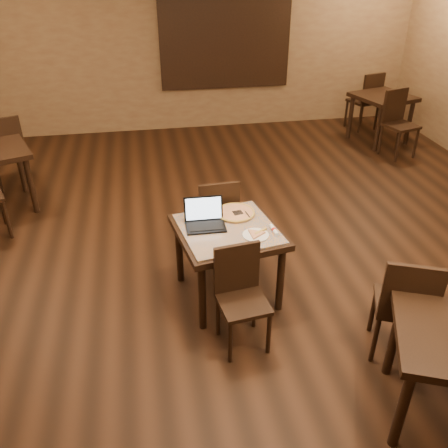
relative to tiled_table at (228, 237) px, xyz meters
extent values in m
plane|color=black|center=(0.41, 0.08, -0.66)|extent=(10.00, 10.00, 0.00)
cube|color=olive|center=(0.41, 5.08, 0.84)|extent=(8.00, 0.02, 3.00)
cube|color=#235082|center=(0.91, 5.05, 0.89)|extent=(2.20, 0.04, 1.50)
cube|color=black|center=(0.91, 5.02, 0.89)|extent=(2.34, 0.02, 1.64)
cylinder|color=black|center=(-0.31, -0.44, -0.31)|extent=(0.07, 0.07, 0.71)
cylinder|color=black|center=(-0.44, 0.31, -0.31)|extent=(0.07, 0.07, 0.71)
cylinder|color=black|center=(0.44, -0.31, -0.31)|extent=(0.07, 0.07, 0.71)
cylinder|color=black|center=(0.31, 0.44, -0.31)|extent=(0.07, 0.07, 0.71)
cube|color=black|center=(0.00, 0.00, 0.06)|extent=(1.06, 1.06, 0.06)
cube|color=#18519F|center=(0.00, 0.00, 0.09)|extent=(0.97, 0.97, 0.02)
cylinder|color=black|center=(-0.15, -0.89, -0.45)|extent=(0.04, 0.04, 0.42)
cylinder|color=black|center=(-0.19, -0.55, -0.45)|extent=(0.04, 0.04, 0.42)
cylinder|color=black|center=(0.19, -0.85, -0.45)|extent=(0.04, 0.04, 0.42)
cylinder|color=black|center=(0.15, -0.51, -0.45)|extent=(0.04, 0.04, 0.42)
cube|color=black|center=(0.00, -0.70, -0.22)|extent=(0.44, 0.44, 0.04)
cube|color=black|center=(-0.02, -0.52, 0.03)|extent=(0.40, 0.09, 0.45)
cylinder|color=black|center=(0.17, 0.89, -0.43)|extent=(0.04, 0.04, 0.45)
cylinder|color=black|center=(0.19, 0.53, -0.43)|extent=(0.04, 0.04, 0.45)
cylinder|color=black|center=(-0.19, 0.87, -0.43)|extent=(0.04, 0.04, 0.45)
cylinder|color=black|center=(-0.17, 0.51, -0.43)|extent=(0.04, 0.04, 0.45)
cube|color=black|center=(0.00, 0.70, -0.19)|extent=(0.45, 0.45, 0.04)
cube|color=black|center=(0.01, 0.51, 0.07)|extent=(0.42, 0.06, 0.48)
cube|color=black|center=(-0.20, 0.05, 0.11)|extent=(0.37, 0.26, 0.02)
cube|color=black|center=(-0.20, 0.18, 0.23)|extent=(0.36, 0.06, 0.24)
cube|color=silver|center=(-0.20, 0.17, 0.23)|extent=(0.33, 0.05, 0.21)
cylinder|color=white|center=(0.22, -0.18, 0.11)|extent=(0.24, 0.24, 0.01)
cylinder|color=silver|center=(0.12, 0.24, 0.11)|extent=(0.36, 0.36, 0.01)
cylinder|color=beige|center=(0.12, 0.24, 0.12)|extent=(0.37, 0.37, 0.02)
torus|color=#B8903B|center=(0.12, 0.24, 0.12)|extent=(0.38, 0.38, 0.02)
cube|color=silver|center=(0.14, 0.22, 0.13)|extent=(0.12, 0.23, 0.01)
cylinder|color=white|center=(0.40, -0.14, 0.12)|extent=(0.05, 0.17, 0.04)
cylinder|color=#B22015|center=(0.40, -0.14, 0.12)|extent=(0.04, 0.03, 0.04)
cylinder|color=black|center=(3.17, 3.32, -0.27)|extent=(0.08, 0.08, 0.77)
cylinder|color=black|center=(2.97, 3.99, -0.27)|extent=(0.08, 0.08, 0.77)
cylinder|color=black|center=(3.84, 3.51, -0.27)|extent=(0.08, 0.08, 0.77)
cylinder|color=black|center=(3.64, 4.18, -0.27)|extent=(0.08, 0.08, 0.77)
cube|color=black|center=(3.41, 3.75, 0.12)|extent=(1.08, 1.08, 0.07)
cylinder|color=black|center=(3.28, 2.80, -0.41)|extent=(0.04, 0.04, 0.49)
cylinder|color=black|center=(3.16, 3.17, -0.41)|extent=(0.04, 0.04, 0.49)
cylinder|color=black|center=(3.65, 2.91, -0.41)|extent=(0.04, 0.04, 0.49)
cylinder|color=black|center=(3.54, 3.28, -0.41)|extent=(0.04, 0.04, 0.49)
cube|color=black|center=(3.41, 3.04, -0.15)|extent=(0.57, 0.57, 0.04)
cube|color=black|center=(3.35, 3.24, 0.14)|extent=(0.45, 0.17, 0.52)
cylinder|color=black|center=(3.54, 4.70, -0.41)|extent=(0.04, 0.04, 0.49)
cylinder|color=black|center=(3.65, 4.33, -0.41)|extent=(0.04, 0.04, 0.49)
cylinder|color=black|center=(3.16, 4.59, -0.41)|extent=(0.04, 0.04, 0.49)
cylinder|color=black|center=(3.28, 4.21, -0.41)|extent=(0.04, 0.04, 0.49)
cube|color=black|center=(3.41, 4.46, -0.15)|extent=(0.57, 0.57, 0.04)
cube|color=black|center=(3.47, 4.26, 0.14)|extent=(0.45, 0.17, 0.52)
cylinder|color=black|center=(-2.14, 2.11, -0.27)|extent=(0.08, 0.08, 0.77)
cylinder|color=black|center=(-2.39, 2.76, -0.27)|extent=(0.08, 0.08, 0.77)
cylinder|color=black|center=(-2.34, 1.49, -0.42)|extent=(0.04, 0.04, 0.49)
cylinder|color=black|center=(-2.48, 1.85, -0.42)|extent=(0.04, 0.04, 0.49)
cylinder|color=black|center=(-2.48, 3.27, -0.42)|extent=(0.04, 0.04, 0.49)
cylinder|color=black|center=(-2.34, 2.90, -0.42)|extent=(0.04, 0.04, 0.49)
cube|color=black|center=(-2.59, 3.01, -0.15)|extent=(0.59, 0.59, 0.04)
cube|color=black|center=(-2.52, 2.82, 0.13)|extent=(0.44, 0.20, 0.52)
cylinder|color=black|center=(0.83, -1.84, -0.29)|extent=(0.07, 0.07, 0.73)
cylinder|color=black|center=(1.09, -1.23, -0.29)|extent=(0.07, 0.07, 0.73)
cylinder|color=black|center=(1.51, -0.90, -0.43)|extent=(0.04, 0.04, 0.47)
cylinder|color=black|center=(1.36, -1.24, -0.43)|extent=(0.04, 0.04, 0.47)
cylinder|color=black|center=(1.17, -0.75, -0.43)|extent=(0.04, 0.04, 0.47)
cylinder|color=black|center=(1.02, -1.09, -0.43)|extent=(0.04, 0.04, 0.47)
cube|color=black|center=(1.26, -0.99, -0.17)|extent=(0.57, 0.57, 0.04)
cube|color=black|center=(1.19, -1.18, 0.10)|extent=(0.42, 0.21, 0.50)
camera|label=1|loc=(-0.71, -3.68, 2.35)|focal=38.00mm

